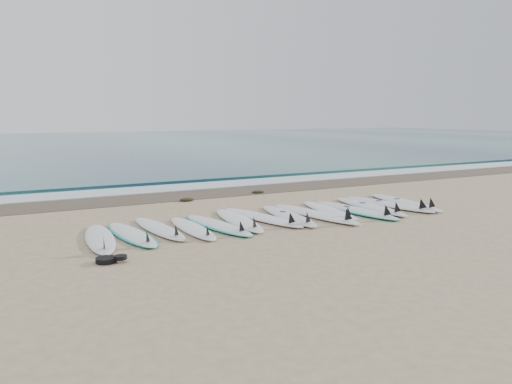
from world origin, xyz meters
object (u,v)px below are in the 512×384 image
surfboard_7 (289,216)px  leash_coil (109,259)px  surfboard_13 (406,202)px  surfboard_0 (100,239)px

surfboard_7 → leash_coil: surfboard_7 is taller
surfboard_7 → surfboard_13: (3.53, 0.04, 0.00)m
surfboard_13 → leash_coil: bearing=-160.9°
surfboard_13 → leash_coil: (-7.77, -1.58, -0.01)m
surfboard_7 → leash_coil: bearing=-153.1°
leash_coil → surfboard_13: bearing=11.5°
surfboard_0 → leash_coil: surfboard_0 is taller
surfboard_0 → surfboard_13: size_ratio=0.85×
surfboard_0 → surfboard_7: (4.10, 0.15, 0.00)m
surfboard_0 → surfboard_7: size_ratio=0.93×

